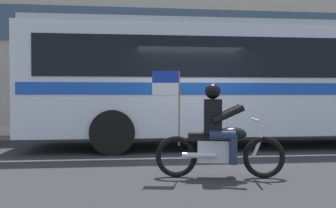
{
  "coord_description": "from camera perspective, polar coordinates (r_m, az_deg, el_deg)",
  "views": [
    {
      "loc": [
        -1.56,
        -8.56,
        1.36
      ],
      "look_at": [
        -0.63,
        -0.65,
        1.18
      ],
      "focal_mm": 39.53,
      "sensor_mm": 36.0,
      "label": 1
    }
  ],
  "objects": [
    {
      "name": "sidewalk_curb",
      "position": [
        13.81,
        -0.18,
        -4.09
      ],
      "size": [
        28.0,
        3.8,
        0.15
      ],
      "primitive_type": "cube",
      "color": "#A39E93",
      "rests_on": "ground_plane"
    },
    {
      "name": "lane_center_stripe",
      "position": [
        8.22,
        4.38,
        -8.24
      ],
      "size": [
        26.6,
        0.14,
        0.01
      ],
      "primitive_type": "cube",
      "color": "silver",
      "rests_on": "ground_plane"
    },
    {
      "name": "fire_hydrant",
      "position": [
        14.21,
        19.75,
        -2.22
      ],
      "size": [
        0.22,
        0.3,
        0.75
      ],
      "color": "gold",
      "rests_on": "sidewalk_curb"
    },
    {
      "name": "motorcycle_with_rider",
      "position": [
        6.2,
        7.77,
        -5.16
      ],
      "size": [
        2.17,
        0.7,
        1.78
      ],
      "color": "black",
      "rests_on": "ground_plane"
    },
    {
      "name": "ground_plane",
      "position": [
        8.8,
        3.62,
        -7.63
      ],
      "size": [
        60.0,
        60.0,
        0.0
      ],
      "primitive_type": "plane",
      "color": "#2B2B2D"
    },
    {
      "name": "transit_bus",
      "position": [
        10.33,
        12.28,
        4.13
      ],
      "size": [
        11.76,
        2.69,
        3.22
      ],
      "color": "silver",
      "rests_on": "ground_plane"
    }
  ]
}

